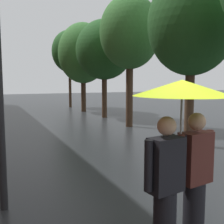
{
  "coord_description": "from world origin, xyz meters",
  "views": [
    {
      "loc": [
        -2.75,
        -2.11,
        2.05
      ],
      "look_at": [
        -0.31,
        3.41,
        1.35
      ],
      "focal_mm": 44.95,
      "sensor_mm": 36.0,
      "label": 1
    }
  ],
  "objects_px": {
    "street_tree_2": "(130,33)",
    "couple_under_umbrella": "(181,140)",
    "street_tree_4": "(83,53)",
    "street_tree_5": "(69,52)",
    "street_tree_3": "(104,50)",
    "street_tree_1": "(192,24)"
  },
  "relations": [
    {
      "from": "street_tree_2",
      "to": "couple_under_umbrella",
      "type": "bearing_deg",
      "value": -113.69
    },
    {
      "from": "street_tree_1",
      "to": "street_tree_5",
      "type": "relative_size",
      "value": 0.94
    },
    {
      "from": "couple_under_umbrella",
      "to": "street_tree_1",
      "type": "bearing_deg",
      "value": 49.9
    },
    {
      "from": "street_tree_5",
      "to": "couple_under_umbrella",
      "type": "distance_m",
      "value": 18.51
    },
    {
      "from": "street_tree_4",
      "to": "couple_under_umbrella",
      "type": "relative_size",
      "value": 2.75
    },
    {
      "from": "street_tree_1",
      "to": "street_tree_4",
      "type": "relative_size",
      "value": 0.94
    },
    {
      "from": "street_tree_1",
      "to": "street_tree_3",
      "type": "xyz_separation_m",
      "value": [
        0.06,
        7.08,
        -0.1
      ]
    },
    {
      "from": "street_tree_2",
      "to": "street_tree_5",
      "type": "height_order",
      "value": "street_tree_5"
    },
    {
      "from": "street_tree_5",
      "to": "street_tree_1",
      "type": "bearing_deg",
      "value": -89.69
    },
    {
      "from": "street_tree_4",
      "to": "couple_under_umbrella",
      "type": "height_order",
      "value": "street_tree_4"
    },
    {
      "from": "street_tree_1",
      "to": "street_tree_5",
      "type": "distance_m",
      "value": 13.52
    },
    {
      "from": "street_tree_2",
      "to": "street_tree_4",
      "type": "height_order",
      "value": "street_tree_4"
    },
    {
      "from": "couple_under_umbrella",
      "to": "street_tree_4",
      "type": "bearing_deg",
      "value": 76.08
    },
    {
      "from": "street_tree_2",
      "to": "street_tree_3",
      "type": "bearing_deg",
      "value": 87.55
    },
    {
      "from": "street_tree_1",
      "to": "street_tree_4",
      "type": "bearing_deg",
      "value": 90.4
    },
    {
      "from": "street_tree_3",
      "to": "street_tree_5",
      "type": "distance_m",
      "value": 6.46
    },
    {
      "from": "street_tree_4",
      "to": "couple_under_umbrella",
      "type": "xyz_separation_m",
      "value": [
        -3.65,
        -14.73,
        -2.35
      ]
    },
    {
      "from": "street_tree_2",
      "to": "couple_under_umbrella",
      "type": "relative_size",
      "value": 2.74
    },
    {
      "from": "street_tree_3",
      "to": "street_tree_4",
      "type": "height_order",
      "value": "street_tree_4"
    },
    {
      "from": "street_tree_3",
      "to": "couple_under_umbrella",
      "type": "xyz_separation_m",
      "value": [
        -3.78,
        -11.5,
        -2.25
      ]
    },
    {
      "from": "street_tree_5",
      "to": "couple_under_umbrella",
      "type": "relative_size",
      "value": 2.77
    },
    {
      "from": "street_tree_4",
      "to": "street_tree_5",
      "type": "height_order",
      "value": "street_tree_5"
    }
  ]
}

